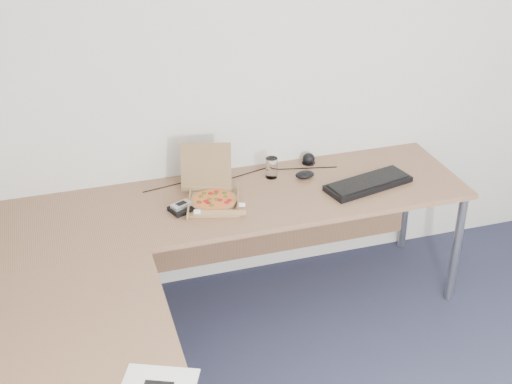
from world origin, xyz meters
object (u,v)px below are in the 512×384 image
object	(u,v)px
desk	(200,255)
keyboard	(368,184)
wallet	(182,209)
pizza_box	(213,197)
drinking_glass	(271,168)

from	to	relation	value
desk	keyboard	xyz separation A→B (m)	(1.04, 0.34, 0.05)
wallet	keyboard	bearing A→B (deg)	-22.58
pizza_box	drinking_glass	size ratio (longest dim) A/B	2.66
keyboard	drinking_glass	bearing A→B (deg)	138.25
desk	wallet	xyz separation A→B (m)	(-0.01, 0.38, 0.04)
desk	keyboard	size ratio (longest dim) A/B	5.03
pizza_box	wallet	xyz separation A→B (m)	(-0.17, -0.03, -0.02)
desk	drinking_glass	xyz separation A→B (m)	(0.56, 0.60, 0.09)
desk	keyboard	world-z (taller)	keyboard
drinking_glass	keyboard	size ratio (longest dim) A/B	0.24
keyboard	desk	bearing A→B (deg)	-174.94
pizza_box	desk	bearing A→B (deg)	-95.85
wallet	desk	bearing A→B (deg)	-109.40
desk	keyboard	bearing A→B (deg)	18.19
drinking_glass	wallet	distance (m)	0.61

